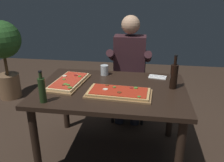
{
  "coord_description": "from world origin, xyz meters",
  "views": [
    {
      "loc": [
        0.3,
        -1.99,
        1.61
      ],
      "look_at": [
        0.0,
        0.05,
        0.79
      ],
      "focal_mm": 37.29,
      "sensor_mm": 36.0,
      "label": 1
    }
  ],
  "objects_px": {
    "dining_table": "(111,97)",
    "wine_bottle_dark": "(174,76)",
    "diner_chair": "(129,81)",
    "potted_plant_corner": "(3,49)",
    "seated_diner": "(129,65)",
    "pizza_rectangular_left": "(69,82)",
    "tumbler_near_camera": "(105,71)",
    "pizza_rectangular_front": "(119,93)",
    "oil_bottle_amber": "(42,89)"
  },
  "relations": [
    {
      "from": "dining_table",
      "to": "wine_bottle_dark",
      "type": "relative_size",
      "value": 4.33
    },
    {
      "from": "dining_table",
      "to": "diner_chair",
      "type": "bearing_deg",
      "value": 82.5
    },
    {
      "from": "diner_chair",
      "to": "potted_plant_corner",
      "type": "bearing_deg",
      "value": 172.43
    },
    {
      "from": "seated_diner",
      "to": "diner_chair",
      "type": "bearing_deg",
      "value": 90.0
    },
    {
      "from": "dining_table",
      "to": "pizza_rectangular_left",
      "type": "height_order",
      "value": "pizza_rectangular_left"
    },
    {
      "from": "wine_bottle_dark",
      "to": "seated_diner",
      "type": "bearing_deg",
      "value": 125.14
    },
    {
      "from": "tumbler_near_camera",
      "to": "seated_diner",
      "type": "height_order",
      "value": "seated_diner"
    },
    {
      "from": "diner_chair",
      "to": "potted_plant_corner",
      "type": "distance_m",
      "value": 1.94
    },
    {
      "from": "pizza_rectangular_left",
      "to": "wine_bottle_dark",
      "type": "distance_m",
      "value": 1.01
    },
    {
      "from": "pizza_rectangular_front",
      "to": "tumbler_near_camera",
      "type": "xyz_separation_m",
      "value": [
        -0.22,
        0.49,
        0.03
      ]
    },
    {
      "from": "diner_chair",
      "to": "seated_diner",
      "type": "xyz_separation_m",
      "value": [
        0.0,
        -0.12,
        0.26
      ]
    },
    {
      "from": "wine_bottle_dark",
      "to": "oil_bottle_amber",
      "type": "xyz_separation_m",
      "value": [
        -1.08,
        -0.45,
        -0.01
      ]
    },
    {
      "from": "pizza_rectangular_front",
      "to": "diner_chair",
      "type": "height_order",
      "value": "diner_chair"
    },
    {
      "from": "pizza_rectangular_front",
      "to": "pizza_rectangular_left",
      "type": "height_order",
      "value": "same"
    },
    {
      "from": "tumbler_near_camera",
      "to": "potted_plant_corner",
      "type": "height_order",
      "value": "potted_plant_corner"
    },
    {
      "from": "wine_bottle_dark",
      "to": "tumbler_near_camera",
      "type": "xyz_separation_m",
      "value": [
        -0.7,
        0.26,
        -0.08
      ]
    },
    {
      "from": "wine_bottle_dark",
      "to": "dining_table",
      "type": "bearing_deg",
      "value": -172.03
    },
    {
      "from": "wine_bottle_dark",
      "to": "potted_plant_corner",
      "type": "bearing_deg",
      "value": 156.5
    },
    {
      "from": "oil_bottle_amber",
      "to": "tumbler_near_camera",
      "type": "bearing_deg",
      "value": 61.86
    },
    {
      "from": "pizza_rectangular_front",
      "to": "oil_bottle_amber",
      "type": "relative_size",
      "value": 2.17
    },
    {
      "from": "potted_plant_corner",
      "to": "seated_diner",
      "type": "bearing_deg",
      "value": -11.09
    },
    {
      "from": "wine_bottle_dark",
      "to": "oil_bottle_amber",
      "type": "bearing_deg",
      "value": -157.31
    },
    {
      "from": "dining_table",
      "to": "tumbler_near_camera",
      "type": "bearing_deg",
      "value": 110.08
    },
    {
      "from": "oil_bottle_amber",
      "to": "wine_bottle_dark",
      "type": "bearing_deg",
      "value": 22.69
    },
    {
      "from": "tumbler_near_camera",
      "to": "seated_diner",
      "type": "distance_m",
      "value": 0.46
    },
    {
      "from": "oil_bottle_amber",
      "to": "diner_chair",
      "type": "relative_size",
      "value": 0.31
    },
    {
      "from": "oil_bottle_amber",
      "to": "seated_diner",
      "type": "xyz_separation_m",
      "value": [
        0.62,
        1.11,
        -0.11
      ]
    },
    {
      "from": "oil_bottle_amber",
      "to": "diner_chair",
      "type": "xyz_separation_m",
      "value": [
        0.62,
        1.23,
        -0.37
      ]
    },
    {
      "from": "pizza_rectangular_left",
      "to": "diner_chair",
      "type": "relative_size",
      "value": 0.63
    },
    {
      "from": "oil_bottle_amber",
      "to": "dining_table",
      "type": "bearing_deg",
      "value": 36.19
    },
    {
      "from": "potted_plant_corner",
      "to": "oil_bottle_amber",
      "type": "bearing_deg",
      "value": -49.12
    },
    {
      "from": "potted_plant_corner",
      "to": "dining_table",
      "type": "bearing_deg",
      "value": -31.75
    },
    {
      "from": "dining_table",
      "to": "pizza_rectangular_left",
      "type": "relative_size",
      "value": 2.54
    },
    {
      "from": "dining_table",
      "to": "potted_plant_corner",
      "type": "xyz_separation_m",
      "value": [
        -1.79,
        1.11,
        0.13
      ]
    },
    {
      "from": "oil_bottle_amber",
      "to": "diner_chair",
      "type": "height_order",
      "value": "oil_bottle_amber"
    },
    {
      "from": "tumbler_near_camera",
      "to": "pizza_rectangular_left",
      "type": "bearing_deg",
      "value": -134.93
    },
    {
      "from": "tumbler_near_camera",
      "to": "seated_diner",
      "type": "xyz_separation_m",
      "value": [
        0.24,
        0.39,
        -0.04
      ]
    },
    {
      "from": "oil_bottle_amber",
      "to": "pizza_rectangular_left",
      "type": "bearing_deg",
      "value": 78.77
    },
    {
      "from": "pizza_rectangular_left",
      "to": "seated_diner",
      "type": "xyz_separation_m",
      "value": [
        0.54,
        0.69,
        -0.02
      ]
    },
    {
      "from": "pizza_rectangular_left",
      "to": "diner_chair",
      "type": "height_order",
      "value": "diner_chair"
    },
    {
      "from": "dining_table",
      "to": "seated_diner",
      "type": "height_order",
      "value": "seated_diner"
    },
    {
      "from": "pizza_rectangular_front",
      "to": "diner_chair",
      "type": "distance_m",
      "value": 1.04
    },
    {
      "from": "pizza_rectangular_front",
      "to": "wine_bottle_dark",
      "type": "height_order",
      "value": "wine_bottle_dark"
    },
    {
      "from": "dining_table",
      "to": "tumbler_near_camera",
      "type": "distance_m",
      "value": 0.39
    },
    {
      "from": "dining_table",
      "to": "oil_bottle_amber",
      "type": "xyz_separation_m",
      "value": [
        -0.51,
        -0.37,
        0.21
      ]
    },
    {
      "from": "wine_bottle_dark",
      "to": "seated_diner",
      "type": "distance_m",
      "value": 0.81
    },
    {
      "from": "wine_bottle_dark",
      "to": "tumbler_near_camera",
      "type": "relative_size",
      "value": 2.99
    },
    {
      "from": "potted_plant_corner",
      "to": "pizza_rectangular_front",
      "type": "bearing_deg",
      "value": -33.65
    },
    {
      "from": "dining_table",
      "to": "tumbler_near_camera",
      "type": "relative_size",
      "value": 12.95
    },
    {
      "from": "pizza_rectangular_front",
      "to": "tumbler_near_camera",
      "type": "distance_m",
      "value": 0.53
    }
  ]
}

